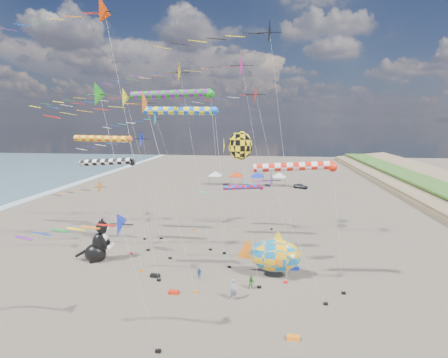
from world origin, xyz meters
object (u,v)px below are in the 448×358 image
Objects in this scene: cat_inflatable at (97,240)px; child_blue at (199,274)px; fish_inflatable at (275,255)px; person_adult at (234,290)px; child_green at (251,283)px; parked_car at (301,186)px.

child_blue is at bearing -22.17° from cat_inflatable.
person_adult is (-3.55, -4.74, -1.39)m from fish_inflatable.
person_adult is 1.48× the size of child_green.
parked_car is at bearing 35.87° from child_blue.
child_green reaches higher than child_blue.
fish_inflatable is at bearing -13.50° from cat_inflatable.
cat_inflatable reaches higher than person_adult.
person_adult is at bearing -126.78° from fish_inflatable.
person_adult reaches higher than child_blue.
parked_car is at bearing 60.43° from person_adult.
fish_inflatable is 5.33× the size of child_green.
parked_car is (8.95, 49.18, -0.07)m from child_green.
fish_inflatable reaches higher than child_blue.
parked_car is (14.08, 47.74, 0.00)m from child_blue.
fish_inflatable is 3.59× the size of person_adult.
child_blue is (-3.70, 3.59, -0.37)m from person_adult.
cat_inflatable is at bearing 177.13° from parked_car.
child_green is at bearing -22.64° from cat_inflatable.
person_adult is at bearing -133.38° from child_green.
cat_inflatable is at bearing 155.69° from child_green.
person_adult reaches higher than parked_car.
fish_inflatable is 2.04× the size of parked_car.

